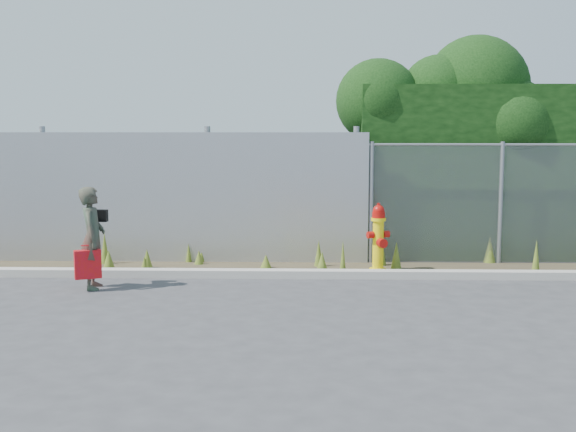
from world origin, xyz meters
The scene contains 10 objects.
ground centered at (0.00, 0.00, 0.00)m, with size 80.00×80.00×0.00m, color #39393B.
curb centered at (0.00, 1.80, 0.06)m, with size 16.00×0.22×0.12m, color #ACA49B.
weed_strip centered at (0.50, 2.47, 0.11)m, with size 16.00×1.34×0.55m.
corrugated_fence centered at (-3.25, 3.01, 1.10)m, with size 8.50×0.21×2.30m.
chainlink_fence centered at (4.25, 3.00, 1.03)m, with size 6.50×0.07×2.05m.
hedge centered at (4.31, 4.02, 2.00)m, with size 7.72×2.04×3.91m.
fire_hydrant centered at (1.10, 2.26, 0.53)m, with size 0.37×0.33×1.10m.
woman centered at (-3.06, 0.99, 0.73)m, with size 0.53×0.35×1.46m, color #0F5F44.
red_tote_bag centered at (-3.09, 0.83, 0.38)m, with size 0.36×0.13×0.48m.
black_shoulder_bag centered at (-3.03, 1.25, 1.02)m, with size 0.23×0.10×0.17m.
Camera 1 is at (-0.03, -9.02, 2.30)m, focal length 45.00 mm.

